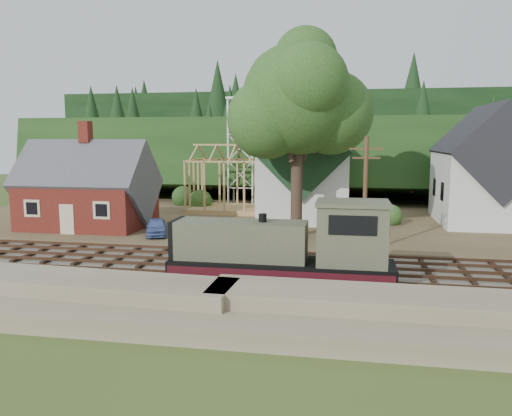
% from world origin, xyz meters
% --- Properties ---
extents(ground, '(140.00, 140.00, 0.00)m').
position_xyz_m(ground, '(0.00, 0.00, 0.00)').
color(ground, '#384C1E').
rests_on(ground, ground).
extents(embankment, '(64.00, 5.00, 1.60)m').
position_xyz_m(embankment, '(0.00, -8.50, 0.00)').
color(embankment, '#7F7259').
rests_on(embankment, ground).
extents(railroad_bed, '(64.00, 11.00, 0.16)m').
position_xyz_m(railroad_bed, '(0.00, 0.00, 0.08)').
color(railroad_bed, '#726B5B').
rests_on(railroad_bed, ground).
extents(village_flat, '(64.00, 26.00, 0.30)m').
position_xyz_m(village_flat, '(0.00, 18.00, 0.15)').
color(village_flat, brown).
rests_on(village_flat, ground).
extents(hillside, '(70.00, 28.96, 12.74)m').
position_xyz_m(hillside, '(0.00, 42.00, 0.00)').
color(hillside, '#1E3F19').
rests_on(hillside, ground).
extents(ridge, '(80.00, 20.00, 12.00)m').
position_xyz_m(ridge, '(0.00, 58.00, 0.00)').
color(ridge, black).
rests_on(ridge, ground).
extents(depot, '(10.80, 7.41, 9.00)m').
position_xyz_m(depot, '(-16.00, 11.00, 3.21)').
color(depot, '#5E1515').
rests_on(depot, village_flat).
extents(church, '(8.40, 15.17, 13.00)m').
position_xyz_m(church, '(2.00, 19.68, 5.18)').
color(church, silver).
rests_on(church, village_flat).
extents(farmhouse, '(8.40, 10.80, 10.60)m').
position_xyz_m(farmhouse, '(18.00, 19.00, 4.87)').
color(farmhouse, silver).
rests_on(farmhouse, village_flat).
extents(timber_frame, '(8.20, 6.20, 6.99)m').
position_xyz_m(timber_frame, '(-6.00, 22.00, 3.27)').
color(timber_frame, tan).
rests_on(timber_frame, village_flat).
extents(lattice_tower, '(3.20, 3.20, 12.12)m').
position_xyz_m(lattice_tower, '(-6.00, 28.00, 10.03)').
color(lattice_tower, silver).
rests_on(lattice_tower, village_flat).
extents(big_tree, '(10.90, 8.40, 14.70)m').
position_xyz_m(big_tree, '(2.17, 10.08, 10.22)').
color(big_tree, '#38281E').
rests_on(big_tree, village_flat).
extents(telegraph_pole_near, '(2.20, 0.28, 8.00)m').
position_xyz_m(telegraph_pole_near, '(7.00, 5.20, 4.25)').
color(telegraph_pole_near, '#4C331E').
rests_on(telegraph_pole_near, ground).
extents(locomotive, '(11.45, 2.86, 4.60)m').
position_xyz_m(locomotive, '(2.93, -3.00, 2.05)').
color(locomotive, black).
rests_on(locomotive, railroad_bed).
extents(car_blue, '(2.86, 4.24, 1.34)m').
position_xyz_m(car_blue, '(-8.84, 8.33, 0.97)').
color(car_blue, '#556FB7').
rests_on(car_blue, village_flat).
extents(car_green, '(3.26, 1.25, 1.06)m').
position_xyz_m(car_green, '(-20.33, 12.11, 0.83)').
color(car_green, '#7DB27B').
rests_on(car_green, village_flat).
extents(patio_set, '(2.02, 2.02, 2.26)m').
position_xyz_m(patio_set, '(-14.68, 9.64, 2.22)').
color(patio_set, silver).
rests_on(patio_set, village_flat).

